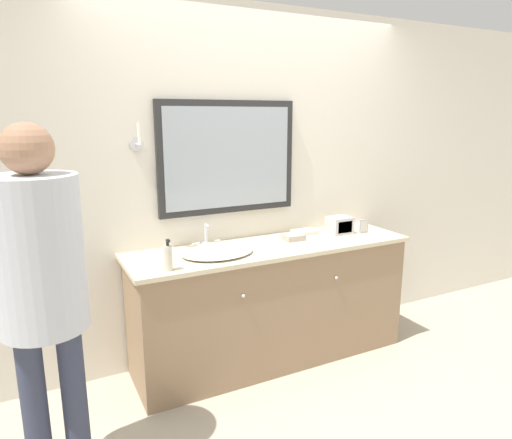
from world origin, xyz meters
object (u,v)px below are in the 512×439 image
Objects in this scene: sink_basin at (217,251)px; appliance_box at (340,225)px; soap_bottle at (168,258)px; person at (40,272)px; picture_frame at (364,226)px.

sink_basin is 2.71× the size of appliance_box.
soap_bottle is 0.11× the size of person.
soap_bottle is at bearing -173.95° from picture_frame.
sink_basin is 2.51× the size of soap_bottle.
appliance_box is (1.06, 0.07, 0.05)m from sink_basin.
appliance_box reaches higher than picture_frame.
person is (-2.13, -0.60, 0.15)m from appliance_box.
picture_frame is (0.18, -0.07, -0.01)m from appliance_box.
sink_basin is 0.28× the size of person.
soap_bottle is 1.08× the size of appliance_box.
soap_bottle is 1.46m from appliance_box.
sink_basin is 4.48× the size of picture_frame.
soap_bottle is at bearing -170.32° from appliance_box.
appliance_box is at bearing 157.08° from picture_frame.
soap_bottle reaches higher than picture_frame.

